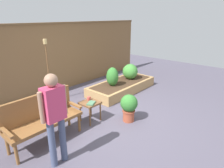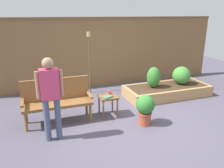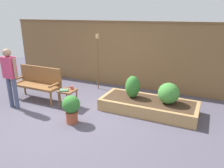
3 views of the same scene
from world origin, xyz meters
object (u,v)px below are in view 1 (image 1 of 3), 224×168
shrub_near_bench (112,77)px  tiki_torch (47,60)px  book_on_table (91,103)px  shrub_far_corner (130,71)px  garden_bench (42,115)px  potted_boxwood (129,106)px  cup_on_table (89,98)px  side_table (90,105)px  person_by_bench (54,113)px

shrub_near_bench → tiki_torch: (-1.55, 0.99, 0.62)m
book_on_table → shrub_far_corner: shrub_far_corner is taller
garden_bench → book_on_table: (1.07, -0.22, -0.05)m
garden_bench → potted_boxwood: size_ratio=2.20×
cup_on_table → shrub_far_corner: shrub_far_corner is taller
shrub_far_corner → tiki_torch: bearing=158.2°
cup_on_table → shrub_far_corner: (2.41, 0.57, 0.03)m
side_table → shrub_far_corner: (2.47, 0.67, 0.16)m
garden_bench → shrub_far_corner: (3.58, 0.54, 0.01)m
person_by_bench → shrub_far_corner: bearing=19.0°
garden_bench → side_table: 1.13m
book_on_table → shrub_near_bench: (1.60, 0.76, 0.09)m
garden_bench → shrub_near_bench: bearing=11.4°
side_table → person_by_bench: bearing=-154.4°
side_table → book_on_table: bearing=-116.7°
potted_boxwood → shrub_near_bench: (0.96, 1.34, 0.21)m
book_on_table → cup_on_table: bearing=34.8°
side_table → person_by_bench: 1.52m
garden_bench → person_by_bench: 0.87m
book_on_table → garden_bench: bearing=141.9°
potted_boxwood → shrub_far_corner: size_ratio=1.28×
shrub_near_bench → tiki_torch: size_ratio=0.32×
book_on_table → shrub_near_bench: size_ratio=0.39×
shrub_near_bench → side_table: bearing=-156.6°
shrub_near_bench → garden_bench: bearing=-168.6°
person_by_bench → shrub_near_bench: bearing=24.5°
book_on_table → potted_boxwood: 0.87m
person_by_bench → tiki_torch: bearing=60.5°
potted_boxwood → garden_bench: bearing=154.6°
shrub_near_bench → person_by_bench: (-2.84, -1.29, 0.35)m
cup_on_table → tiki_torch: (-0.06, 1.55, 0.68)m
garden_bench → side_table: (1.11, -0.14, -0.15)m
shrub_near_bench → person_by_bench: bearing=-155.5°
cup_on_table → shrub_near_bench: 1.60m
cup_on_table → person_by_bench: person_by_bench is taller
side_table → person_by_bench: size_ratio=0.31×
side_table → tiki_torch: size_ratio=0.27×
garden_bench → person_by_bench: bearing=-102.8°
garden_bench → cup_on_table: 1.18m
shrub_near_bench → shrub_far_corner: 0.92m
cup_on_table → garden_bench: bearing=178.4°
person_by_bench → book_on_table: bearing=23.2°
potted_boxwood → shrub_far_corner: shrub_far_corner is taller
book_on_table → tiki_torch: tiki_torch is taller
side_table → potted_boxwood: (0.59, -0.67, -0.02)m
garden_bench → cup_on_table: size_ratio=13.39×
shrub_near_bench → shrub_far_corner: size_ratio=1.12×
book_on_table → tiki_torch: bearing=62.1°
garden_bench → book_on_table: 1.09m
side_table → book_on_table: size_ratio=2.16×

